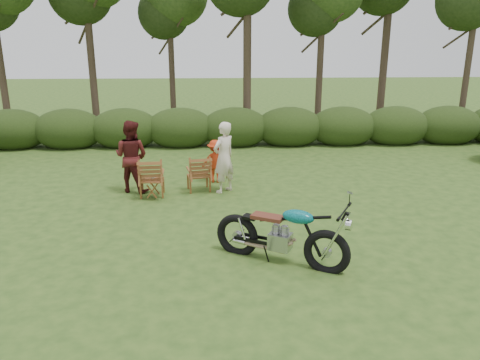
{
  "coord_description": "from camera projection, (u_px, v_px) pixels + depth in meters",
  "views": [
    {
      "loc": [
        -0.76,
        -7.93,
        3.76
      ],
      "look_at": [
        -0.24,
        1.51,
        0.9
      ],
      "focal_mm": 35.0,
      "sensor_mm": 36.0,
      "label": 1
    }
  ],
  "objects": [
    {
      "name": "ground",
      "position": [
        257.0,
        249.0,
        8.71
      ],
      "size": [
        80.0,
        80.0,
        0.0
      ],
      "primitive_type": "plane",
      "color": "#274517",
      "rests_on": "ground"
    },
    {
      "name": "motorcycle",
      "position": [
        280.0,
        261.0,
        8.25
      ],
      "size": [
        2.47,
        1.9,
        1.33
      ],
      "primitive_type": null,
      "rotation": [
        0.0,
        0.0,
        -0.5
      ],
      "color": "#0DA6AB",
      "rests_on": "ground"
    },
    {
      "name": "adult_b",
      "position": [
        134.0,
        191.0,
        12.06
      ],
      "size": [
        1.08,
        0.97,
        1.83
      ],
      "primitive_type": "imported",
      "rotation": [
        0.0,
        0.0,
        2.78
      ],
      "color": "#4B1615",
      "rests_on": "ground"
    },
    {
      "name": "lawn_chair_right",
      "position": [
        199.0,
        190.0,
        12.11
      ],
      "size": [
        0.75,
        0.75,
        0.93
      ],
      "primitive_type": null,
      "rotation": [
        0.0,
        0.0,
        3.34
      ],
      "color": "brown",
      "rests_on": "ground"
    },
    {
      "name": "cup",
      "position": [
        153.0,
        178.0,
        11.35
      ],
      "size": [
        0.15,
        0.15,
        0.1
      ],
      "primitive_type": "imported",
      "rotation": [
        0.0,
        0.0,
        -0.27
      ],
      "color": "beige",
      "rests_on": "side_table"
    },
    {
      "name": "tree_line",
      "position": [
        248.0,
        37.0,
        16.94
      ],
      "size": [
        22.52,
        11.62,
        8.14
      ],
      "color": "#37271E",
      "rests_on": "ground"
    },
    {
      "name": "child",
      "position": [
        216.0,
        182.0,
        12.82
      ],
      "size": [
        0.77,
        0.46,
        1.17
      ],
      "primitive_type": "imported",
      "rotation": [
        0.0,
        0.0,
        3.11
      ],
      "color": "#B93011",
      "rests_on": "ground"
    },
    {
      "name": "lawn_chair_left",
      "position": [
        153.0,
        196.0,
        11.7
      ],
      "size": [
        0.7,
        0.7,
        0.97
      ],
      "primitive_type": null,
      "rotation": [
        0.0,
        0.0,
        3.19
      ],
      "color": "brown",
      "rests_on": "ground"
    },
    {
      "name": "adult_a",
      "position": [
        224.0,
        192.0,
        11.99
      ],
      "size": [
        0.78,
        0.77,
        1.81
      ],
      "primitive_type": "imported",
      "rotation": [
        0.0,
        0.0,
        3.9
      ],
      "color": "beige",
      "rests_on": "ground"
    },
    {
      "name": "side_table",
      "position": [
        153.0,
        189.0,
        11.4
      ],
      "size": [
        0.51,
        0.44,
        0.48
      ],
      "primitive_type": null,
      "rotation": [
        0.0,
        0.0,
        -0.12
      ],
      "color": "brown",
      "rests_on": "ground"
    }
  ]
}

